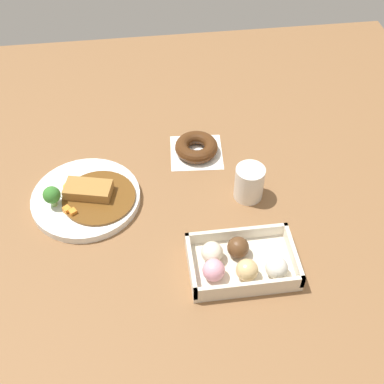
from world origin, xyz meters
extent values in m
plane|color=brown|center=(0.00, 0.00, 0.00)|extent=(1.60, 1.60, 0.00)
cylinder|color=white|center=(-0.16, 0.11, 0.01)|extent=(0.24, 0.24, 0.02)
cylinder|color=brown|center=(-0.13, 0.09, 0.02)|extent=(0.16, 0.16, 0.01)
cube|color=#A87538|center=(-0.15, 0.11, 0.04)|extent=(0.11, 0.08, 0.02)
cylinder|color=white|center=(-0.19, 0.13, 0.02)|extent=(0.06, 0.06, 0.00)
ellipsoid|color=yellow|center=(-0.19, 0.13, 0.03)|extent=(0.02, 0.02, 0.01)
cylinder|color=#8CB766|center=(-0.22, 0.09, 0.03)|extent=(0.01, 0.01, 0.02)
sphere|color=#387A2D|center=(-0.22, 0.09, 0.05)|extent=(0.04, 0.04, 0.04)
cube|color=orange|center=(-0.19, 0.06, 0.03)|extent=(0.02, 0.02, 0.01)
cube|color=orange|center=(-0.18, 0.05, 0.03)|extent=(0.02, 0.02, 0.01)
cube|color=beige|center=(0.15, -0.11, 0.01)|extent=(0.21, 0.14, 0.01)
cube|color=beige|center=(0.05, -0.11, 0.03)|extent=(0.01, 0.14, 0.03)
cube|color=beige|center=(0.25, -0.11, 0.03)|extent=(0.01, 0.14, 0.03)
cube|color=beige|center=(0.15, -0.18, 0.03)|extent=(0.21, 0.01, 0.03)
cube|color=beige|center=(0.15, -0.05, 0.03)|extent=(0.21, 0.01, 0.03)
sphere|color=pink|center=(0.09, -0.14, 0.03)|extent=(0.04, 0.04, 0.04)
sphere|color=#DBB77A|center=(0.16, -0.14, 0.03)|extent=(0.04, 0.04, 0.04)
sphere|color=silver|center=(0.21, -0.15, 0.03)|extent=(0.04, 0.04, 0.04)
sphere|color=#EFE5C6|center=(0.10, -0.09, 0.03)|extent=(0.04, 0.04, 0.04)
sphere|color=brown|center=(0.15, -0.09, 0.03)|extent=(0.04, 0.04, 0.04)
cube|color=white|center=(0.11, 0.23, 0.00)|extent=(0.14, 0.14, 0.00)
torus|color=#4C2B14|center=(0.11, 0.23, 0.02)|extent=(0.11, 0.11, 0.03)
cylinder|color=silver|center=(0.20, 0.08, 0.04)|extent=(0.06, 0.06, 0.08)
camera|label=1|loc=(-0.02, -0.66, 0.83)|focal=46.53mm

